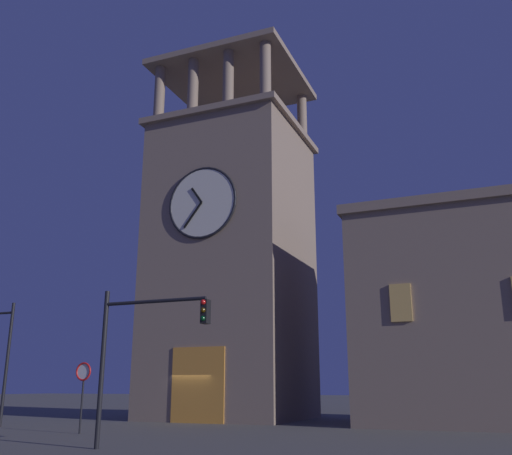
% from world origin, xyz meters
% --- Properties ---
extents(ground_plane, '(200.00, 200.00, 0.00)m').
position_xyz_m(ground_plane, '(0.00, 0.00, 0.00)').
color(ground_plane, '#56544F').
extents(clocktower, '(9.37, 9.13, 26.29)m').
position_xyz_m(clocktower, '(-0.44, -3.46, 9.77)').
color(clocktower, gray).
rests_on(clocktower, ground_plane).
extents(traffic_signal_far, '(3.94, 0.41, 5.00)m').
position_xyz_m(traffic_signal_far, '(-4.98, 13.40, 3.37)').
color(traffic_signal_far, black).
rests_on(traffic_signal_far, ground_plane).
extents(no_horn_sign, '(0.78, 0.14, 2.90)m').
position_xyz_m(no_horn_sign, '(0.81, 8.80, 2.27)').
color(no_horn_sign, black).
rests_on(no_horn_sign, ground_plane).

